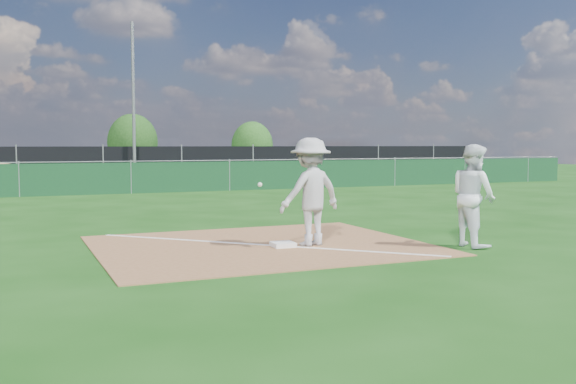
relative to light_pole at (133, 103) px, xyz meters
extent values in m
plane|color=#113F0D|center=(-1.50, -12.70, -4.00)|extent=(90.00, 90.00, 0.00)
cube|color=brown|center=(-1.50, -21.70, -3.99)|extent=(6.00, 5.00, 0.02)
cube|color=white|center=(-1.50, -21.70, -3.98)|extent=(5.01, 5.01, 0.01)
cube|color=#0E351B|center=(-1.50, -7.70, -3.40)|extent=(44.00, 0.05, 1.20)
cube|color=black|center=(-1.50, 0.30, -3.10)|extent=(46.00, 0.04, 1.80)
cube|color=black|center=(-1.50, 5.30, -4.00)|extent=(46.00, 9.00, 0.01)
cylinder|color=slate|center=(0.00, 0.00, 0.00)|extent=(0.16, 0.16, 8.00)
cube|color=white|center=(-1.20, -22.07, -3.94)|extent=(0.42, 0.42, 0.08)
imported|color=silver|center=(-0.65, -22.09, -2.98)|extent=(1.42, 0.99, 2.01)
sphere|color=white|center=(-1.79, -22.44, -2.79)|extent=(0.08, 0.08, 0.08)
imported|color=white|center=(2.11, -23.33, -3.04)|extent=(0.77, 0.97, 1.91)
imported|color=black|center=(-1.60, 4.34, -3.20)|extent=(5.09, 2.88, 1.59)
imported|color=black|center=(4.47, 5.39, -3.38)|extent=(4.26, 1.85, 1.22)
cylinder|color=#382316|center=(1.82, 10.98, -3.44)|extent=(0.24, 0.24, 1.11)
ellipsoid|color=#183F12|center=(1.82, 10.98, -1.96)|extent=(3.34, 3.34, 3.84)
cylinder|color=#382316|center=(10.25, 10.58, -3.50)|extent=(0.24, 0.24, 1.00)
ellipsoid|color=#1D4B15|center=(10.25, 10.58, -2.17)|extent=(2.99, 2.99, 3.44)
camera|label=1|loc=(-5.77, -32.84, -2.10)|focal=40.00mm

